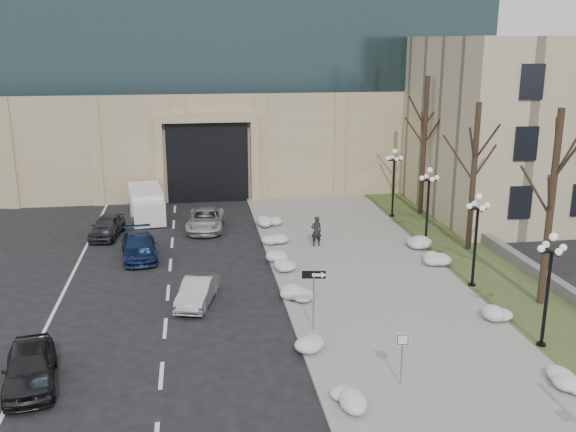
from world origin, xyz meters
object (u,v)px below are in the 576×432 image
Objects in this scene: lamppost_c at (428,196)px; lamppost_a at (549,275)px; car_d at (205,220)px; one_way_sign at (318,282)px; car_e at (107,226)px; pedestrian at (316,231)px; lamppost_b at (477,228)px; car_b at (197,291)px; lamppost_d at (394,174)px; keep_sign at (402,348)px; car_a at (30,367)px; car_c at (139,246)px; box_truck at (146,204)px.

lamppost_a is at bearing -90.00° from lamppost_c.
one_way_sign reaches higher than car_d.
pedestrian is at bearing -9.88° from car_e.
car_e is 22.04m from lamppost_b.
lamppost_d is at bearing 58.92° from car_b.
car_e reaches higher than car_b.
keep_sign reaches higher than car_e.
pedestrian is at bearing 37.38° from car_a.
pedestrian reaches higher than car_c.
car_e is at bearing 129.96° from car_b.
box_truck reaches higher than car_b.
lamppost_c is at bearing 24.43° from car_a.
car_b is 2.11× the size of pedestrian.
car_d is 12.99m from lamppost_d.
lamppost_d is (6.41, 5.72, 2.06)m from pedestrian.
lamppost_d is at bearing 85.55° from keep_sign.
car_e is 0.83× the size of lamppost_d.
car_a is 0.67× the size of box_truck.
pedestrian is 0.87× the size of keep_sign.
pedestrian is (6.98, 7.35, 0.39)m from car_b.
box_truck reaches higher than car_a.
car_b is at bearing -179.72° from lamppost_b.
lamppost_d is (13.39, 13.07, 2.46)m from car_b.
car_a reaches higher than car_e.
pedestrian is at bearing -46.87° from box_truck.
box_truck is 27.76m from lamppost_a.
lamppost_c is at bearing 163.76° from pedestrian.
one_way_sign is at bearing -60.58° from car_c.
lamppost_d is at bearing 90.00° from lamppost_a.
lamppost_b reaches higher than car_e.
keep_sign is (-0.05, -15.86, 0.50)m from pedestrian.
car_c is at bearing -97.03° from box_truck.
car_a is 1.55× the size of one_way_sign.
lamppost_d is at bearing 72.15° from one_way_sign.
box_truck is at bearing -48.40° from pedestrian.
keep_sign is 16.47m from lamppost_c.
lamppost_b is at bearing -50.90° from box_truck.
car_e is 0.83× the size of lamppost_b.
box_truck is at bearing 151.32° from lamppost_c.
box_truck is 26.24m from keep_sign.
car_d is 7.90m from pedestrian.
one_way_sign reaches higher than car_a.
car_c is 1.16× the size of car_e.
car_c reaches higher than car_b.
lamppost_c is (0.00, 6.50, 0.00)m from lamppost_b.
lamppost_b reaches higher than box_truck.
pedestrian is 0.37× the size of lamppost_c.
car_c is 0.96× the size of car_d.
lamppost_b is (13.39, 0.07, 2.46)m from car_b.
keep_sign is 0.43× the size of lamppost_b.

